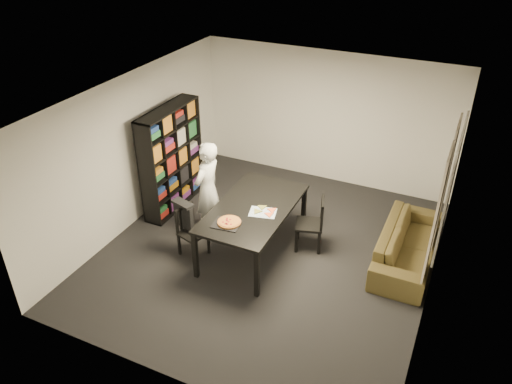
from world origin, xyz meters
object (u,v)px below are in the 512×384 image
at_px(bookshelf, 172,159).
at_px(chair_left, 189,227).
at_px(baking_tray, 227,224).
at_px(pepperoni_pizza, 229,222).
at_px(dining_table, 253,211).
at_px(chair_right, 315,220).
at_px(person, 207,190).
at_px(sofa, 408,245).

relative_size(bookshelf, chair_left, 2.29).
relative_size(baking_tray, pepperoni_pizza, 1.14).
relative_size(dining_table, chair_right, 2.20).
xyz_separation_m(person, sofa, (3.20, 0.63, -0.54)).
bearing_deg(person, chair_left, 4.08).
bearing_deg(chair_right, chair_left, -78.59).
bearing_deg(dining_table, bookshelf, 160.76).
relative_size(bookshelf, chair_right, 2.08).
bearing_deg(bookshelf, sofa, 1.61).
relative_size(chair_right, sofa, 0.45).
xyz_separation_m(dining_table, baking_tray, (-0.15, -0.60, 0.08)).
bearing_deg(sofa, baking_tray, 119.64).
bearing_deg(pepperoni_pizza, chair_right, 47.40).
height_order(bookshelf, chair_left, bookshelf).
bearing_deg(baking_tray, chair_left, 169.44).
bearing_deg(dining_table, chair_right, 30.57).
bearing_deg(sofa, pepperoni_pizza, 119.17).
bearing_deg(bookshelf, chair_right, -3.50).
bearing_deg(chair_right, pepperoni_pizza, -59.93).
xyz_separation_m(chair_left, sofa, (3.19, 1.25, -0.18)).
bearing_deg(chair_right, bookshelf, -110.83).
distance_m(baking_tray, pepperoni_pizza, 0.05).
xyz_separation_m(chair_right, pepperoni_pizza, (-0.98, -1.06, 0.34)).
bearing_deg(dining_table, pepperoni_pizza, -102.72).
bearing_deg(sofa, chair_right, 101.32).
relative_size(dining_table, chair_left, 2.42).
height_order(chair_right, baking_tray, chair_right).
relative_size(dining_table, sofa, 0.99).
bearing_deg(sofa, person, 101.15).
distance_m(person, baking_tray, 1.07).
bearing_deg(chair_right, person, -96.31).
xyz_separation_m(dining_table, chair_right, (0.85, 0.50, -0.24)).
bearing_deg(bookshelf, baking_tray, -35.58).
bearing_deg(person, bookshelf, -113.13).
height_order(bookshelf, person, bookshelf).
relative_size(bookshelf, baking_tray, 4.75).
height_order(bookshelf, baking_tray, bookshelf).
height_order(person, baking_tray, person).
distance_m(dining_table, chair_right, 1.02).
distance_m(bookshelf, chair_left, 1.60).
distance_m(bookshelf, dining_table, 2.05).
bearing_deg(pepperoni_pizza, chair_left, 172.55).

